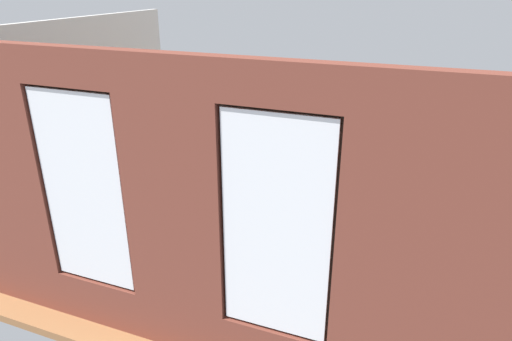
% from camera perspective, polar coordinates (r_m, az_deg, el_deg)
% --- Properties ---
extents(ground_plane, '(6.99, 5.82, 0.10)m').
position_cam_1_polar(ground_plane, '(7.07, 1.41, -7.86)').
color(ground_plane, '#99663D').
extents(brick_wall_with_windows, '(6.39, 0.30, 3.02)m').
position_cam_1_polar(brick_wall_with_windows, '(4.33, -10.10, -6.23)').
color(brick_wall_with_windows, brown).
rests_on(brick_wall_with_windows, ground_plane).
extents(white_wall_right, '(0.10, 4.82, 3.02)m').
position_cam_1_polar(white_wall_right, '(7.86, -21.20, 6.19)').
color(white_wall_right, silver).
rests_on(white_wall_right, ground_plane).
extents(couch_by_window, '(2.05, 0.87, 0.80)m').
position_cam_1_polar(couch_by_window, '(5.51, -7.73, -13.29)').
color(couch_by_window, black).
rests_on(couch_by_window, ground_plane).
extents(couch_left, '(0.93, 1.85, 0.80)m').
position_cam_1_polar(couch_left, '(6.51, 22.50, -8.82)').
color(couch_left, black).
rests_on(couch_left, ground_plane).
extents(coffee_table, '(1.49, 0.85, 0.43)m').
position_cam_1_polar(coffee_table, '(7.25, 1.91, -3.20)').
color(coffee_table, tan).
rests_on(coffee_table, ground_plane).
extents(cup_ceramic, '(0.08, 0.08, 0.10)m').
position_cam_1_polar(cup_ceramic, '(7.20, 1.92, -2.51)').
color(cup_ceramic, '#33567F').
rests_on(cup_ceramic, coffee_table).
extents(table_plant_small, '(0.15, 0.15, 0.24)m').
position_cam_1_polar(table_plant_small, '(7.03, 2.44, -2.47)').
color(table_plant_small, brown).
rests_on(table_plant_small, coffee_table).
extents(remote_black, '(0.16, 0.15, 0.02)m').
position_cam_1_polar(remote_black, '(7.24, 5.38, -2.81)').
color(remote_black, black).
rests_on(remote_black, coffee_table).
extents(media_console, '(1.14, 0.42, 0.49)m').
position_cam_1_polar(media_console, '(8.56, -15.63, -0.83)').
color(media_console, black).
rests_on(media_console, ground_plane).
extents(tv_flatscreen, '(1.06, 0.20, 0.72)m').
position_cam_1_polar(tv_flatscreen, '(8.34, -16.06, 3.02)').
color(tv_flatscreen, black).
rests_on(tv_flatscreen, media_console).
extents(potted_plant_corner_far_left, '(0.67, 0.78, 1.00)m').
position_cam_1_polar(potted_plant_corner_far_left, '(4.87, 24.40, -18.70)').
color(potted_plant_corner_far_left, '#47423D').
rests_on(potted_plant_corner_far_left, ground_plane).
extents(potted_plant_between_couches, '(0.60, 0.60, 0.72)m').
position_cam_1_polar(potted_plant_between_couches, '(5.03, 7.94, -15.30)').
color(potted_plant_between_couches, '#9E5638').
rests_on(potted_plant_between_couches, ground_plane).
extents(potted_plant_corner_near_left, '(1.02, 1.09, 1.28)m').
position_cam_1_polar(potted_plant_corner_near_left, '(8.16, 24.09, 0.15)').
color(potted_plant_corner_near_left, brown).
rests_on(potted_plant_corner_near_left, ground_plane).
extents(potted_plant_mid_room_small, '(0.35, 0.35, 0.59)m').
position_cam_1_polar(potted_plant_mid_room_small, '(6.98, 11.35, -4.79)').
color(potted_plant_mid_room_small, gray).
rests_on(potted_plant_mid_room_small, ground_plane).
extents(potted_plant_foreground_right, '(0.98, 1.05, 1.27)m').
position_cam_1_polar(potted_plant_foreground_right, '(9.30, -9.35, 4.93)').
color(potted_plant_foreground_right, gray).
rests_on(potted_plant_foreground_right, ground_plane).
extents(potted_plant_near_tv, '(0.79, 0.80, 1.07)m').
position_cam_1_polar(potted_plant_near_tv, '(7.40, -17.10, -2.41)').
color(potted_plant_near_tv, gray).
rests_on(potted_plant_near_tv, ground_plane).
extents(potted_plant_by_left_couch, '(0.44, 0.44, 0.71)m').
position_cam_1_polar(potted_plant_by_left_couch, '(7.65, 19.81, -2.35)').
color(potted_plant_by_left_couch, gray).
rests_on(potted_plant_by_left_couch, ground_plane).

